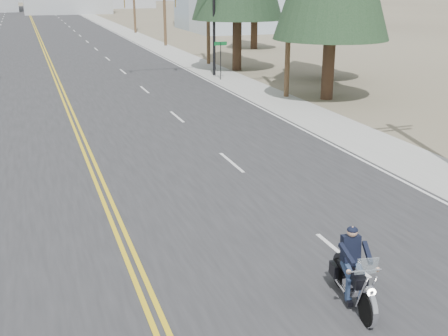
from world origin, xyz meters
TOP-DOWN VIEW (x-y plane):
  - road at (0.00, 70.00)m, footprint 20.00×200.00m
  - sidewalk_right at (11.50, 70.00)m, footprint 3.00×200.00m
  - traffic_mast_right at (8.98, 32.00)m, footprint 7.10×0.26m
  - street_sign at (10.80, 30.00)m, footprint 0.90×0.06m
  - motorcyclist at (4.05, 1.98)m, footprint 1.28×2.26m

SIDE VIEW (x-z plane):
  - road at x=0.00m, z-range 0.00..0.01m
  - sidewalk_right at x=11.50m, z-range 0.00..0.01m
  - motorcyclist at x=4.05m, z-range 0.00..1.66m
  - street_sign at x=10.80m, z-range 0.49..3.12m
  - traffic_mast_right at x=8.98m, z-range 1.44..8.44m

